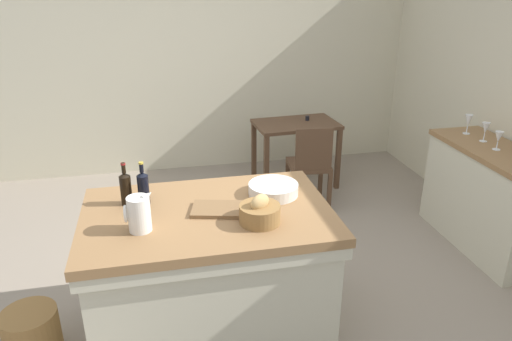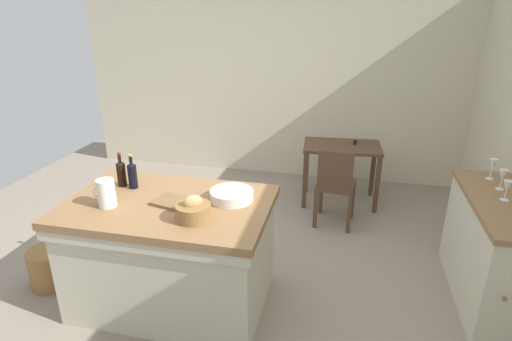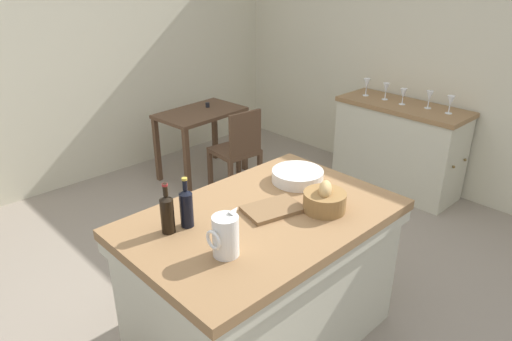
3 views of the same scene
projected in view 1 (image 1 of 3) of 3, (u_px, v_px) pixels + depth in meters
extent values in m
plane|color=gray|center=(235.00, 285.00, 3.75)|extent=(6.76, 6.76, 0.00)
cube|color=beige|center=(195.00, 61.00, 5.60)|extent=(5.32, 0.12, 2.60)
cube|color=olive|center=(208.00, 216.00, 2.99)|extent=(1.54, 1.01, 0.06)
cube|color=beige|center=(208.00, 225.00, 3.01)|extent=(1.52, 0.99, 0.08)
cube|color=beige|center=(210.00, 276.00, 3.16)|extent=(1.46, 0.93, 0.83)
cube|color=olive|center=(498.00, 152.00, 3.99)|extent=(0.52, 1.27, 0.04)
cube|color=beige|center=(488.00, 201.00, 4.16)|extent=(0.49, 1.24, 0.86)
cube|color=#513826|center=(296.00, 124.00, 5.28)|extent=(0.93, 0.62, 0.04)
cube|color=#513826|center=(266.00, 167.00, 5.09)|extent=(0.05, 0.05, 0.70)
cube|color=#513826|center=(338.00, 159.00, 5.30)|extent=(0.05, 0.05, 0.70)
cube|color=#513826|center=(254.00, 152.00, 5.53)|extent=(0.05, 0.05, 0.70)
cube|color=#513826|center=(321.00, 145.00, 5.74)|extent=(0.05, 0.05, 0.70)
cylinder|color=black|center=(307.00, 118.00, 5.34)|extent=(0.04, 0.04, 0.05)
cube|color=#513826|center=(309.00, 165.00, 4.85)|extent=(0.43, 0.43, 0.04)
cube|color=#513826|center=(314.00, 149.00, 4.60)|extent=(0.36, 0.06, 0.42)
cube|color=#513826|center=(320.00, 179.00, 5.13)|extent=(0.04, 0.04, 0.44)
cube|color=#513826|center=(287.00, 180.00, 5.09)|extent=(0.04, 0.04, 0.44)
cube|color=#513826|center=(329.00, 193.00, 4.80)|extent=(0.04, 0.04, 0.44)
cube|color=#513826|center=(294.00, 195.00, 4.76)|extent=(0.04, 0.04, 0.44)
cylinder|color=silver|center=(139.00, 214.00, 2.72)|extent=(0.13, 0.13, 0.21)
cone|color=silver|center=(148.00, 195.00, 2.68)|extent=(0.07, 0.04, 0.06)
torus|color=silver|center=(125.00, 214.00, 2.70)|extent=(0.02, 0.10, 0.10)
cylinder|color=silver|center=(273.00, 189.00, 3.19)|extent=(0.33, 0.33, 0.08)
cylinder|color=olive|center=(260.00, 214.00, 2.82)|extent=(0.24, 0.24, 0.11)
ellipsoid|color=tan|center=(260.00, 202.00, 2.79)|extent=(0.15, 0.14, 0.10)
cube|color=brown|center=(218.00, 209.00, 2.97)|extent=(0.37, 0.29, 0.02)
cylinder|color=black|center=(144.00, 190.00, 3.04)|extent=(0.07, 0.07, 0.19)
cone|color=black|center=(142.00, 174.00, 3.00)|extent=(0.07, 0.07, 0.02)
cylinder|color=black|center=(141.00, 167.00, 2.98)|extent=(0.03, 0.03, 0.07)
cylinder|color=#B29933|center=(141.00, 163.00, 2.97)|extent=(0.03, 0.03, 0.01)
cylinder|color=black|center=(126.00, 190.00, 3.03)|extent=(0.07, 0.07, 0.19)
cone|color=black|center=(124.00, 175.00, 2.99)|extent=(0.07, 0.07, 0.02)
cylinder|color=black|center=(123.00, 168.00, 2.98)|extent=(0.03, 0.03, 0.07)
cylinder|color=maroon|center=(123.00, 164.00, 2.96)|extent=(0.03, 0.03, 0.01)
cylinder|color=white|center=(496.00, 149.00, 3.98)|extent=(0.06, 0.06, 0.00)
cylinder|color=white|center=(497.00, 146.00, 3.97)|extent=(0.01, 0.01, 0.06)
cone|color=white|center=(499.00, 137.00, 3.94)|extent=(0.07, 0.07, 0.09)
cylinder|color=white|center=(483.00, 141.00, 4.18)|extent=(0.06, 0.06, 0.00)
cylinder|color=white|center=(484.00, 137.00, 4.17)|extent=(0.01, 0.01, 0.07)
cone|color=white|center=(486.00, 128.00, 4.13)|extent=(0.07, 0.07, 0.10)
cylinder|color=white|center=(466.00, 133.00, 4.38)|extent=(0.06, 0.06, 0.00)
cylinder|color=white|center=(467.00, 129.00, 4.36)|extent=(0.01, 0.01, 0.07)
cone|color=white|center=(469.00, 120.00, 4.33)|extent=(0.07, 0.07, 0.10)
cylinder|color=olive|center=(32.00, 335.00, 3.00)|extent=(0.34, 0.34, 0.34)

